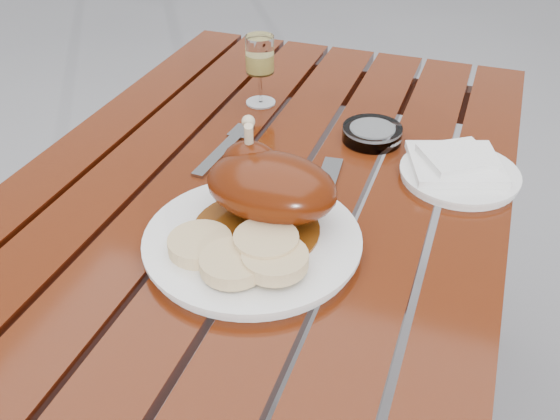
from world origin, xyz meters
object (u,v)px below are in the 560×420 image
(dinner_plate, at_px, (253,242))
(ashtray, at_px, (372,134))
(wine_glass, at_px, (260,71))
(side_plate, at_px, (459,175))
(table, at_px, (268,327))

(dinner_plate, xyz_separation_m, ashtray, (0.09, 0.37, 0.00))
(wine_glass, height_order, side_plate, wine_glass)
(dinner_plate, height_order, wine_glass, wine_glass)
(wine_glass, bearing_deg, table, -66.87)
(wine_glass, relative_size, side_plate, 0.71)
(dinner_plate, height_order, side_plate, dinner_plate)
(wine_glass, bearing_deg, ashtray, -17.04)
(dinner_plate, xyz_separation_m, side_plate, (0.26, 0.29, -0.00))
(dinner_plate, distance_m, side_plate, 0.38)
(wine_glass, distance_m, ashtray, 0.27)
(table, relative_size, side_plate, 6.07)
(ashtray, bearing_deg, table, -130.67)
(side_plate, distance_m, ashtray, 0.19)
(side_plate, bearing_deg, dinner_plate, -131.93)
(wine_glass, xyz_separation_m, ashtray, (0.25, -0.08, -0.06))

